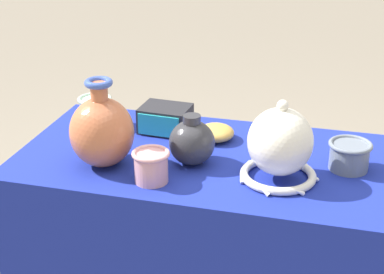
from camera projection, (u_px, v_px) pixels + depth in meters
display_table at (203, 189)px, 1.70m from camera, size 1.06×0.56×0.72m
vase_tall_bulbous at (102, 131)px, 1.58m from camera, size 0.18×0.18×0.25m
vase_dome_bell at (280, 147)px, 1.51m from camera, size 0.21×0.21×0.22m
mosaic_tile_box at (165, 119)px, 1.82m from camera, size 0.16×0.13×0.08m
cup_wide_slate at (349, 155)px, 1.58m from camera, size 0.12×0.12×0.08m
bowl_shallow_ochre at (216, 132)px, 1.77m from camera, size 0.11×0.11×0.05m
cup_wide_celadon at (95, 110)px, 1.86m from camera, size 0.11×0.11×0.09m
jar_round_charcoal at (192, 142)px, 1.61m from camera, size 0.13×0.13×0.14m
cup_wide_rose at (151, 165)px, 1.52m from camera, size 0.10×0.10×0.09m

